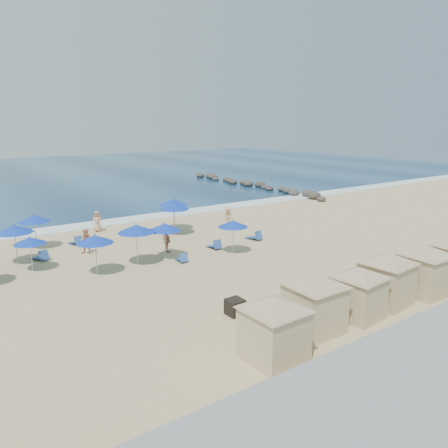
{
  "coord_description": "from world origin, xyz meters",
  "views": [
    {
      "loc": [
        -13.07,
        -20.69,
        8.65
      ],
      "look_at": [
        3.74,
        3.0,
        1.82
      ],
      "focal_mm": 35.0,
      "sensor_mm": 36.0,
      "label": 1
    }
  ],
  "objects_px": {
    "cabana_0": "(274,320)",
    "cabana_3": "(387,272)",
    "cabana_1": "(315,295)",
    "umbrella_4": "(34,219)",
    "cabana_4": "(426,264)",
    "umbrella_2": "(14,229)",
    "umbrella_7": "(173,202)",
    "umbrella_3": "(95,239)",
    "beachgoer_4": "(97,221)",
    "trash_bin": "(235,307)",
    "umbrella_9": "(174,206)",
    "umbrella_1": "(30,241)",
    "cabana_2": "(359,286)",
    "beachgoer_3": "(228,216)",
    "rock_jetty": "(252,184)",
    "beachgoer_1": "(87,242)",
    "beachgoer_2": "(167,240)",
    "umbrella_6": "(165,227)",
    "umbrella_8": "(233,224)"
  },
  "relations": [
    {
      "from": "umbrella_1",
      "to": "cabana_2",
      "type": "bearing_deg",
      "value": -55.25
    },
    {
      "from": "cabana_2",
      "to": "umbrella_9",
      "type": "distance_m",
      "value": 17.76
    },
    {
      "from": "umbrella_3",
      "to": "umbrella_6",
      "type": "xyz_separation_m",
      "value": [
        4.67,
        0.39,
        -0.02
      ]
    },
    {
      "from": "umbrella_2",
      "to": "umbrella_1",
      "type": "bearing_deg",
      "value": -77.08
    },
    {
      "from": "beachgoer_1",
      "to": "beachgoer_3",
      "type": "relative_size",
      "value": 1.07
    },
    {
      "from": "rock_jetty",
      "to": "beachgoer_2",
      "type": "height_order",
      "value": "beachgoer_2"
    },
    {
      "from": "umbrella_6",
      "to": "cabana_3",
      "type": "bearing_deg",
      "value": -66.95
    },
    {
      "from": "umbrella_4",
      "to": "umbrella_6",
      "type": "relative_size",
      "value": 1.02
    },
    {
      "from": "umbrella_3",
      "to": "beachgoer_2",
      "type": "xyz_separation_m",
      "value": [
        5.4,
        1.56,
        -1.29
      ]
    },
    {
      "from": "cabana_2",
      "to": "beachgoer_3",
      "type": "bearing_deg",
      "value": 72.2
    },
    {
      "from": "umbrella_1",
      "to": "beachgoer_4",
      "type": "relative_size",
      "value": 1.26
    },
    {
      "from": "cabana_4",
      "to": "umbrella_9",
      "type": "relative_size",
      "value": 1.72
    },
    {
      "from": "cabana_2",
      "to": "beachgoer_1",
      "type": "height_order",
      "value": "cabana_2"
    },
    {
      "from": "rock_jetty",
      "to": "beachgoer_2",
      "type": "xyz_separation_m",
      "value": [
        -23.8,
        -20.22,
        0.47
      ]
    },
    {
      "from": "beachgoer_1",
      "to": "umbrella_9",
      "type": "bearing_deg",
      "value": 47.23
    },
    {
      "from": "cabana_1",
      "to": "cabana_2",
      "type": "bearing_deg",
      "value": -5.23
    },
    {
      "from": "umbrella_3",
      "to": "beachgoer_4",
      "type": "distance_m",
      "value": 10.57
    },
    {
      "from": "cabana_2",
      "to": "umbrella_7",
      "type": "relative_size",
      "value": 1.56
    },
    {
      "from": "cabana_4",
      "to": "beachgoer_3",
      "type": "xyz_separation_m",
      "value": [
        0.7,
        18.08,
        -0.83
      ]
    },
    {
      "from": "umbrella_6",
      "to": "beachgoer_2",
      "type": "relative_size",
      "value": 1.45
    },
    {
      "from": "beachgoer_1",
      "to": "beachgoer_4",
      "type": "xyz_separation_m",
      "value": [
        2.68,
        5.52,
        -0.01
      ]
    },
    {
      "from": "cabana_0",
      "to": "beachgoer_4",
      "type": "relative_size",
      "value": 2.56
    },
    {
      "from": "umbrella_1",
      "to": "umbrella_7",
      "type": "xyz_separation_m",
      "value": [
        11.74,
        3.94,
        0.44
      ]
    },
    {
      "from": "cabana_0",
      "to": "beachgoer_2",
      "type": "relative_size",
      "value": 2.61
    },
    {
      "from": "cabana_2",
      "to": "umbrella_9",
      "type": "xyz_separation_m",
      "value": [
        0.51,
        17.74,
        0.79
      ]
    },
    {
      "from": "cabana_4",
      "to": "umbrella_7",
      "type": "xyz_separation_m",
      "value": [
        -3.86,
        19.33,
        0.69
      ]
    },
    {
      "from": "umbrella_8",
      "to": "beachgoer_1",
      "type": "distance_m",
      "value": 9.84
    },
    {
      "from": "rock_jetty",
      "to": "umbrella_3",
      "type": "distance_m",
      "value": 36.47
    },
    {
      "from": "trash_bin",
      "to": "umbrella_9",
      "type": "distance_m",
      "value": 15.24
    },
    {
      "from": "umbrella_9",
      "to": "beachgoer_1",
      "type": "distance_m",
      "value": 7.48
    },
    {
      "from": "trash_bin",
      "to": "cabana_1",
      "type": "distance_m",
      "value": 3.84
    },
    {
      "from": "umbrella_8",
      "to": "cabana_4",
      "type": "bearing_deg",
      "value": -71.89
    },
    {
      "from": "umbrella_9",
      "to": "beachgoer_4",
      "type": "bearing_deg",
      "value": 135.55
    },
    {
      "from": "cabana_1",
      "to": "umbrella_3",
      "type": "xyz_separation_m",
      "value": [
        -5.06,
        12.14,
        0.53
      ]
    },
    {
      "from": "umbrella_7",
      "to": "beachgoer_1",
      "type": "distance_m",
      "value": 8.44
    },
    {
      "from": "umbrella_4",
      "to": "beachgoer_2",
      "type": "height_order",
      "value": "umbrella_4"
    },
    {
      "from": "trash_bin",
      "to": "umbrella_3",
      "type": "xyz_separation_m",
      "value": [
        -3.29,
        8.95,
        1.76
      ]
    },
    {
      "from": "cabana_3",
      "to": "umbrella_7",
      "type": "bearing_deg",
      "value": 93.58
    },
    {
      "from": "beachgoer_1",
      "to": "beachgoer_3",
      "type": "height_order",
      "value": "beachgoer_1"
    },
    {
      "from": "cabana_0",
      "to": "umbrella_4",
      "type": "bearing_deg",
      "value": 100.37
    },
    {
      "from": "cabana_0",
      "to": "cabana_3",
      "type": "distance_m",
      "value": 7.89
    },
    {
      "from": "rock_jetty",
      "to": "beachgoer_2",
      "type": "distance_m",
      "value": 31.23
    },
    {
      "from": "cabana_1",
      "to": "umbrella_4",
      "type": "bearing_deg",
      "value": 108.63
    },
    {
      "from": "beachgoer_4",
      "to": "umbrella_1",
      "type": "bearing_deg",
      "value": -105.13
    },
    {
      "from": "cabana_4",
      "to": "umbrella_2",
      "type": "bearing_deg",
      "value": 132.81
    },
    {
      "from": "umbrella_8",
      "to": "beachgoer_4",
      "type": "relative_size",
      "value": 1.37
    },
    {
      "from": "cabana_3",
      "to": "umbrella_2",
      "type": "xyz_separation_m",
      "value": [
        -13.37,
        16.92,
        0.62
      ]
    },
    {
      "from": "rock_jetty",
      "to": "umbrella_3",
      "type": "relative_size",
      "value": 10.86
    },
    {
      "from": "cabana_1",
      "to": "cabana_3",
      "type": "relative_size",
      "value": 0.98
    },
    {
      "from": "umbrella_6",
      "to": "umbrella_7",
      "type": "xyz_separation_m",
      "value": [
        4.15,
        6.39,
        0.21
      ]
    }
  ]
}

